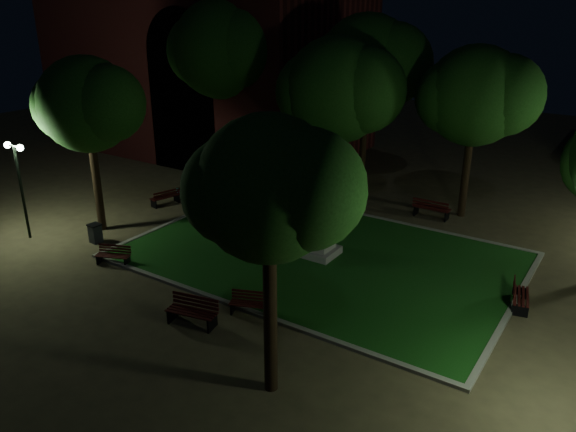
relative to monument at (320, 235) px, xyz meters
name	(u,v)px	position (x,y,z in m)	size (l,w,h in m)	color
ground	(293,275)	(0.00, -2.00, -0.96)	(80.00, 80.00, 0.00)	#4B412B
lawn	(319,256)	(0.00, 0.00, -0.92)	(15.00, 10.00, 0.08)	#154A14
lawn_kerb	(319,255)	(0.00, 0.00, -0.90)	(15.40, 10.40, 0.12)	slate
monument	(320,235)	(0.00, 0.00, 0.00)	(1.40, 1.40, 3.20)	gray
building_main	(206,38)	(-15.86, 11.79, 6.42)	(20.00, 12.00, 15.00)	#551B1A
tree_west	(88,105)	(-9.70, -2.95, 4.74)	(5.01, 4.09, 7.75)	black
tree_north_wl	(339,91)	(-2.19, 5.28, 4.91)	(6.14, 5.01, 8.38)	black
tree_north_er	(477,96)	(3.51, 7.80, 4.82)	(5.59, 4.56, 8.06)	black
tree_se	(271,190)	(3.19, -7.92, 4.74)	(4.41, 3.60, 7.51)	black
tree_nw	(223,49)	(-10.02, 6.44, 6.32)	(6.60, 5.39, 9.98)	black
tree_far_north	(369,65)	(-2.54, 9.13, 5.72)	(6.36, 5.19, 9.28)	black
lamppost_sw	(18,172)	(-11.70, -5.36, 2.05)	(1.18, 0.28, 4.27)	black
lamppost_nw	(209,118)	(-11.58, 6.82, 2.34)	(1.18, 0.28, 4.75)	black
bench_near_left	(193,312)	(-0.86, -6.65, -0.52)	(1.77, 0.91, 0.93)	black
bench_near_right	(251,304)	(0.31, -5.10, -0.60)	(1.46, 0.96, 0.76)	black
bench_west_near	(114,255)	(-6.51, -5.07, -0.60)	(1.44, 0.96, 0.75)	black
bench_left_side	(166,198)	(-9.66, 0.98, -0.56)	(0.91, 1.60, 0.83)	black
bench_right_side	(519,296)	(7.72, 0.29, -0.57)	(0.83, 1.59, 0.83)	black
bench_far_side	(431,209)	(2.28, 6.70, -0.51)	(1.75, 0.63, 0.95)	black
trash_bin	(95,233)	(-8.82, -4.08, -0.53)	(0.53, 0.53, 0.84)	black
bicycle	(180,193)	(-9.44, 1.82, -0.52)	(0.59, 1.68, 0.88)	black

